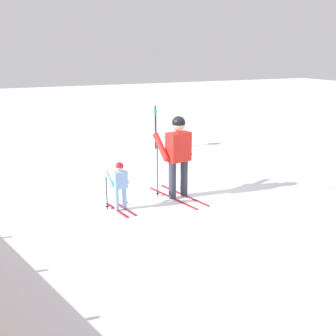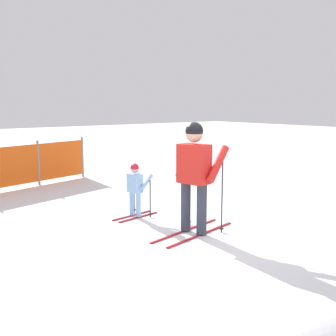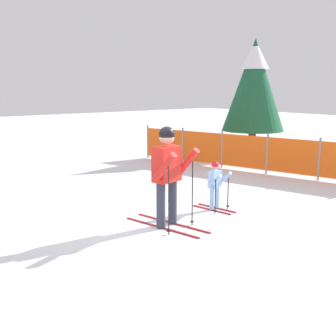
% 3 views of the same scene
% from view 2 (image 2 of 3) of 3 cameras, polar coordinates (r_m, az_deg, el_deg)
% --- Properties ---
extents(ground_plane, '(60.00, 60.00, 0.00)m').
position_cam_2_polar(ground_plane, '(6.58, 3.64, -9.70)').
color(ground_plane, white).
extents(skier_adult, '(1.73, 0.84, 1.79)m').
position_cam_2_polar(skier_adult, '(6.69, 3.65, 0.03)').
color(skier_adult, maroon).
rests_on(skier_adult, ground_plane).
extents(skier_child, '(0.96, 0.50, 1.00)m').
position_cam_2_polar(skier_child, '(7.74, -4.42, -2.47)').
color(skier_child, maroon).
rests_on(skier_child, ground_plane).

